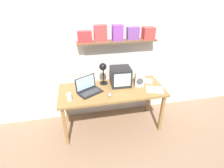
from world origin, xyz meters
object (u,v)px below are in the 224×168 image
laptop (88,88)px  computer_mouse (110,95)px  crt_monitor (121,76)px  juice_glass (69,97)px  loose_paper_near_laptop (155,90)px  corner_desk (112,93)px  space_heater (139,79)px  desk_lamp (103,69)px  loose_paper_near_monitor (145,81)px

laptop → computer_mouse: laptop is taller
crt_monitor → laptop: size_ratio=0.78×
juice_glass → loose_paper_near_laptop: bearing=1.1°
computer_mouse → corner_desk: bearing=66.6°
crt_monitor → space_heater: bearing=-17.2°
juice_glass → computer_mouse: bearing=0.4°
corner_desk → juice_glass: bearing=-165.3°
corner_desk → juice_glass: juice_glass is taller
juice_glass → computer_mouse: size_ratio=1.08×
desk_lamp → juice_glass: bearing=-134.1°
loose_paper_near_laptop → laptop: bearing=171.2°
corner_desk → space_heater: (0.46, 0.03, 0.19)m
corner_desk → loose_paper_near_monitor: bearing=15.8°
desk_lamp → computer_mouse: (0.04, -0.34, -0.27)m
juice_glass → space_heater: 1.15m
crt_monitor → juice_glass: crt_monitor is taller
crt_monitor → juice_glass: bearing=-157.3°
laptop → computer_mouse: 0.36m
laptop → loose_paper_near_laptop: 1.07m
desk_lamp → juice_glass: desk_lamp is taller
desk_lamp → loose_paper_near_laptop: size_ratio=1.27×
space_heater → computer_mouse: space_heater is taller
laptop → desk_lamp: desk_lamp is taller
space_heater → computer_mouse: (-0.54, -0.20, -0.11)m
desk_lamp → juice_glass: (-0.55, -0.35, -0.24)m
corner_desk → laptop: bearing=177.8°
corner_desk → laptop: size_ratio=3.92×
crt_monitor → loose_paper_near_laptop: 0.59m
juice_glass → laptop: bearing=33.3°
corner_desk → crt_monitor: crt_monitor is taller
corner_desk → desk_lamp: desk_lamp is taller
computer_mouse → loose_paper_near_laptop: (0.75, 0.02, -0.01)m
crt_monitor → loose_paper_near_monitor: bearing=8.2°
crt_monitor → space_heater: (0.29, -0.11, -0.03)m
corner_desk → loose_paper_near_laptop: size_ratio=5.37×
desk_lamp → corner_desk: bearing=-42.8°
crt_monitor → computer_mouse: 0.41m
crt_monitor → laptop: crt_monitor is taller
desk_lamp → space_heater: 0.62m
laptop → juice_glass: bearing=-176.0°
laptop → space_heater: space_heater is taller
laptop → loose_paper_near_laptop: bearing=-38.1°
desk_lamp → crt_monitor: bearing=6.0°
computer_mouse → loose_paper_near_laptop: computer_mouse is taller
laptop → loose_paper_near_monitor: size_ratio=1.41×
desk_lamp → space_heater: (0.58, -0.14, -0.17)m
space_heater → desk_lamp: bearing=175.3°
loose_paper_near_monitor → computer_mouse: bearing=-153.6°
space_heater → loose_paper_near_laptop: (0.21, -0.17, -0.12)m
juice_glass → desk_lamp: bearing=32.0°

